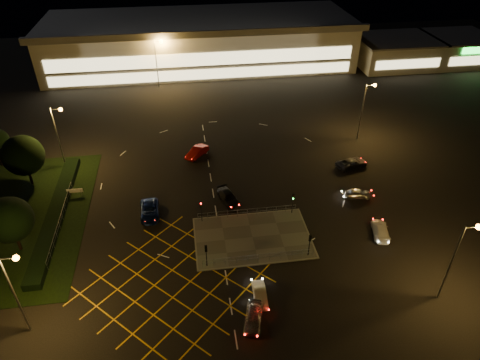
{
  "coord_description": "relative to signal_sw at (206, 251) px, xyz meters",
  "views": [
    {
      "loc": [
        -5.21,
        -40.88,
        36.39
      ],
      "look_at": [
        1.85,
        7.86,
        2.0
      ],
      "focal_mm": 32.0,
      "sensor_mm": 36.0,
      "label": 1
    }
  ],
  "objects": [
    {
      "name": "car_approach_white",
      "position": [
        21.97,
        2.37,
        -1.71
      ],
      "size": [
        2.9,
        4.85,
        1.32
      ],
      "primitive_type": "imported",
      "rotation": [
        0.0,
        0.0,
        2.89
      ],
      "color": "silver",
      "rests_on": "ground"
    },
    {
      "name": "car_near_silver",
      "position": [
        4.0,
        -8.23,
        -1.65
      ],
      "size": [
        2.75,
        4.49,
        1.43
      ],
      "primitive_type": "imported",
      "rotation": [
        0.0,
        0.0,
        6.01
      ],
      "color": "#B4B5BB",
      "rests_on": "ground"
    },
    {
      "name": "streetlight_far_right",
      "position": [
        34.44,
        55.99,
        4.2
      ],
      "size": [
        1.78,
        0.56,
        10.03
      ],
      "color": "slate",
      "rests_on": "ground"
    },
    {
      "name": "signal_sw",
      "position": [
        0.0,
        0.0,
        0.0
      ],
      "size": [
        0.28,
        0.3,
        3.15
      ],
      "rotation": [
        0.0,
        0.0,
        3.14
      ],
      "color": "black",
      "rests_on": "pedestrian_island"
    },
    {
      "name": "car_right_silver",
      "position": [
        21.96,
        10.13,
        -1.72
      ],
      "size": [
        3.92,
        1.91,
        1.29
      ],
      "primitive_type": "imported",
      "rotation": [
        0.0,
        0.0,
        1.46
      ],
      "color": "#ADAEB4",
      "rests_on": "ground"
    },
    {
      "name": "streetlight_nw",
      "position": [
        -19.56,
        23.99,
        4.2
      ],
      "size": [
        1.78,
        0.56,
        10.03
      ],
      "color": "slate",
      "rests_on": "ground"
    },
    {
      "name": "signal_ne",
      "position": [
        12.0,
        7.99,
        0.0
      ],
      "size": [
        0.28,
        0.3,
        3.15
      ],
      "color": "black",
      "rests_on": "pedestrian_island"
    },
    {
      "name": "streetlight_ne",
      "position": [
        28.44,
        25.99,
        4.2
      ],
      "size": [
        1.78,
        0.56,
        10.03
      ],
      "color": "slate",
      "rests_on": "ground"
    },
    {
      "name": "streetlight_sw",
      "position": [
        -17.56,
        -6.01,
        4.2
      ],
      "size": [
        1.78,
        0.56,
        10.03
      ],
      "color": "slate",
      "rests_on": "ground"
    },
    {
      "name": "retail_unit_a",
      "position": [
        50.0,
        59.97,
        0.85
      ],
      "size": [
        18.8,
        14.8,
        6.35
      ],
      "color": "beige",
      "rests_on": "ground"
    },
    {
      "name": "supermarket",
      "position": [
        4.0,
        67.95,
        2.95
      ],
      "size": [
        72.0,
        26.5,
        10.5
      ],
      "color": "beige",
      "rests_on": "ground"
    },
    {
      "name": "signal_nw",
      "position": [
        0.0,
        7.99,
        0.0
      ],
      "size": [
        0.28,
        0.3,
        3.15
      ],
      "color": "black",
      "rests_on": "pedestrian_island"
    },
    {
      "name": "hedge",
      "position": [
        -19.0,
        11.99,
        -1.87
      ],
      "size": [
        2.0,
        26.0,
        1.0
      ],
      "primitive_type": "cube",
      "color": "black",
      "rests_on": "ground"
    },
    {
      "name": "tree_c",
      "position": [
        -24.0,
        19.99,
        2.59
      ],
      "size": [
        5.76,
        5.76,
        7.84
      ],
      "color": "black",
      "rests_on": "ground"
    },
    {
      "name": "streetlight_far_left",
      "position": [
        -5.56,
        53.99,
        4.2
      ],
      "size": [
        1.78,
        0.56,
        10.03
      ],
      "color": "slate",
      "rests_on": "ground"
    },
    {
      "name": "ground",
      "position": [
        4.0,
        5.99,
        -2.37
      ],
      "size": [
        180.0,
        180.0,
        0.0
      ],
      "primitive_type": "plane",
      "color": "black",
      "rests_on": "ground"
    },
    {
      "name": "grass_verge",
      "position": [
        -24.0,
        11.99,
        -2.33
      ],
      "size": [
        18.0,
        30.0,
        0.08
      ],
      "primitive_type": "cube",
      "color": "black",
      "rests_on": "ground"
    },
    {
      "name": "car_east_grey",
      "position": [
        23.93,
        17.71,
        -1.67
      ],
      "size": [
        5.42,
        3.54,
        1.39
      ],
      "primitive_type": "imported",
      "rotation": [
        0.0,
        0.0,
        1.84
      ],
      "color": "black",
      "rests_on": "ground"
    },
    {
      "name": "streetlight_se",
      "position": [
        24.44,
        -8.01,
        4.2
      ],
      "size": [
        1.78,
        0.56,
        10.03
      ],
      "color": "slate",
      "rests_on": "ground"
    },
    {
      "name": "car_left_blue",
      "position": [
        -6.75,
        10.33,
        -1.65
      ],
      "size": [
        2.68,
        5.3,
        1.44
      ],
      "primitive_type": "imported",
      "rotation": [
        0.0,
        0.0,
        0.06
      ],
      "color": "#0C1A4C",
      "rests_on": "ground"
    },
    {
      "name": "tree_e",
      "position": [
        -22.0,
        5.99,
        2.28
      ],
      "size": [
        5.4,
        5.4,
        7.35
      ],
      "color": "black",
      "rests_on": "ground"
    },
    {
      "name": "signal_se",
      "position": [
        12.0,
        0.0,
        0.0
      ],
      "size": [
        0.28,
        0.3,
        3.15
      ],
      "rotation": [
        0.0,
        0.0,
        3.14
      ],
      "color": "black",
      "rests_on": "pedestrian_island"
    },
    {
      "name": "retail_unit_b",
      "position": [
        66.0,
        59.95,
        0.85
      ],
      "size": [
        14.8,
        14.8,
        6.35
      ],
      "color": "beige",
      "rests_on": "ground"
    },
    {
      "name": "car_far_dkgrey",
      "position": [
        3.94,
        11.76,
        -1.68
      ],
      "size": [
        3.31,
        5.12,
        1.38
      ],
      "primitive_type": "imported",
      "rotation": [
        0.0,
        0.0,
        0.31
      ],
      "color": "black",
      "rests_on": "ground"
    },
    {
      "name": "car_queue_white",
      "position": [
        5.18,
        -5.44,
        -1.75
      ],
      "size": [
        1.4,
        3.76,
        1.23
      ],
      "primitive_type": "imported",
      "rotation": [
        0.0,
        0.0,
        6.26
      ],
      "color": "silver",
      "rests_on": "ground"
    },
    {
      "name": "car_circ_red",
      "position": [
        0.37,
        24.43,
        -1.62
      ],
      "size": [
        4.19,
        4.43,
        1.49
      ],
      "primitive_type": "imported",
      "rotation": [
        0.0,
        0.0,
        5.56
      ],
      "color": "maroon",
      "rests_on": "ground"
    },
    {
      "name": "pedestrian_island",
      "position": [
        6.0,
        3.99,
        -2.31
      ],
      "size": [
        14.0,
        9.0,
        0.12
      ],
      "primitive_type": "cube",
      "color": "#4C4944",
      "rests_on": "ground"
    }
  ]
}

